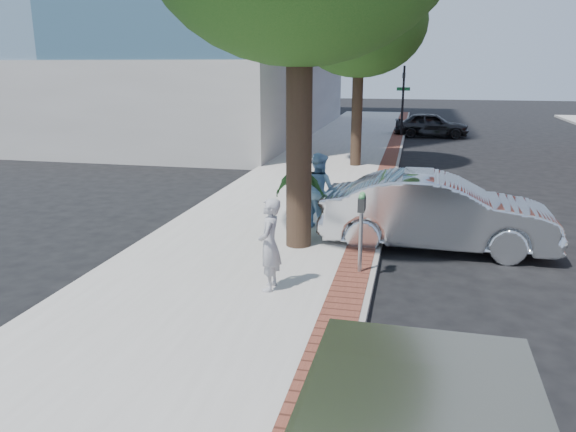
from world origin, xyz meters
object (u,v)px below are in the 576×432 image
(person_gray, at_px, (270,245))
(bg_car, at_px, (431,125))
(parking_meter, at_px, (361,216))
(person_officer, at_px, (319,190))
(sedan_silver, at_px, (436,212))
(person_green, at_px, (300,195))

(person_gray, distance_m, bg_car, 23.51)
(parking_meter, relative_size, person_officer, 0.85)
(sedan_silver, bearing_deg, bg_car, 0.08)
(person_green, xyz_separation_m, sedan_silver, (2.87, 0.32, -0.29))
(parking_meter, relative_size, sedan_silver, 0.31)
(person_gray, relative_size, sedan_silver, 0.32)
(bg_car, bearing_deg, parking_meter, 176.18)
(sedan_silver, height_order, bg_car, sedan_silver)
(person_officer, distance_m, person_green, 0.92)
(parking_meter, bearing_deg, bg_car, 85.70)
(sedan_silver, bearing_deg, person_gray, 141.25)
(person_officer, relative_size, person_green, 0.93)
(person_green, bearing_deg, parking_meter, 135.94)
(person_green, bearing_deg, bg_car, -91.28)
(bg_car, bearing_deg, sedan_silver, 179.66)
(bg_car, bearing_deg, person_officer, 171.98)
(parking_meter, xyz_separation_m, person_gray, (-1.39, -1.13, -0.28))
(person_green, distance_m, bg_car, 20.54)
(person_gray, distance_m, person_officer, 3.90)
(person_green, bearing_deg, person_gray, 99.56)
(parking_meter, height_order, sedan_silver, parking_meter)
(parking_meter, relative_size, bg_car, 0.37)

